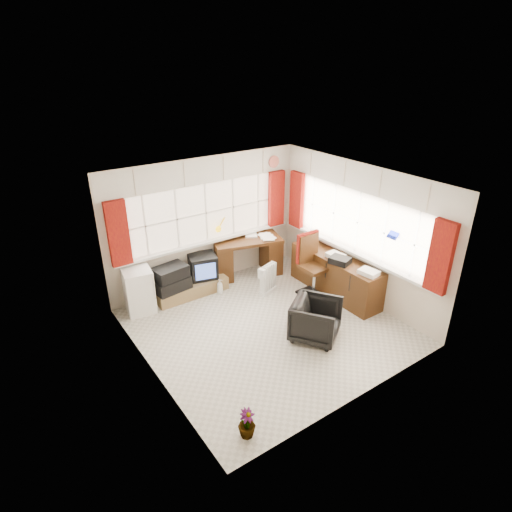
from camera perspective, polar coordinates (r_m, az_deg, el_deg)
The scene contains 20 objects.
ground at distance 7.30m, azimuth 1.49°, elevation -9.44°, with size 4.00×4.00×0.00m, color beige.
room_walls at distance 6.55m, azimuth 1.64°, elevation 1.37°, with size 4.00×4.00×4.00m.
window_back at distance 8.29m, azimuth -6.39°, elevation 2.38°, with size 3.70×0.12×3.60m.
window_right at distance 7.99m, azimuth 12.90°, elevation 0.96°, with size 0.12×3.70×3.60m.
curtains at distance 7.77m, azimuth 3.11°, elevation 4.95°, with size 3.83×3.83×1.15m.
overhead_cabinets at distance 7.60m, azimuth 3.33°, elevation 10.78°, with size 3.98×3.98×0.48m.
desk at distance 8.75m, azimuth -1.22°, elevation 0.20°, with size 1.50×1.03×0.82m.
desk_lamp at distance 8.45m, azimuth -4.64°, elevation 4.18°, with size 0.20×0.19×0.47m.
task_chair at distance 8.06m, azimuth 7.31°, elevation -0.81°, with size 0.51×0.53×1.20m.
office_chair at distance 6.93m, azimuth 7.98°, elevation -8.43°, with size 0.72×0.74×0.67m, color black.
radiator at distance 8.15m, azimuth 1.63°, elevation -3.40°, with size 0.42×0.27×0.58m.
credenza at distance 8.21m, azimuth 10.49°, elevation -2.45°, with size 0.50×2.00×0.85m.
file_tray at distance 7.81m, azimuth 11.12°, elevation -0.58°, with size 0.27×0.35×0.12m, color black.
tv_bench at distance 8.25m, azimuth -8.71°, elevation -4.24°, with size 1.40×0.50×0.25m, color olive.
crt_tv at distance 8.24m, azimuth -7.12°, elevation -1.37°, with size 0.60×0.57×0.46m.
hifi_stack at distance 7.90m, azimuth -11.28°, elevation -2.98°, with size 0.70×0.50×0.47m.
mini_fridge at distance 7.78m, azimuth -15.34°, elevation -4.50°, with size 0.54×0.55×0.81m.
spray_bottle_a at distance 8.18m, azimuth -4.84°, elevation -4.08°, with size 0.11×0.12×0.30m, color white.
spray_bottle_b at distance 8.27m, azimuth -7.70°, elevation -4.27°, with size 0.09×0.10×0.21m, color #84C4BE.
flower_vase at distance 5.46m, azimuth -1.23°, elevation -21.44°, with size 0.21×0.21×0.38m, color black.
Camera 1 is at (-3.57, -4.80, 4.18)m, focal length 30.00 mm.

